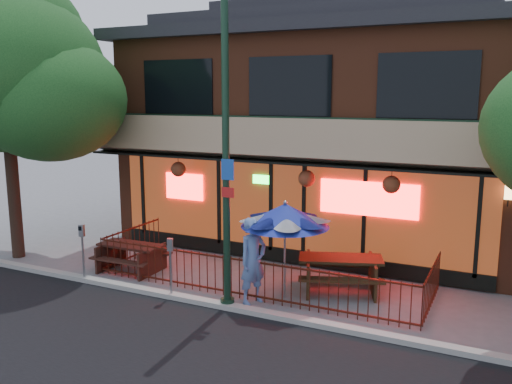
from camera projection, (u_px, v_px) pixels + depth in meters
ground at (236, 301)px, 12.74m from camera, size 80.00×80.00×0.00m
curb at (225, 306)px, 12.29m from camera, size 80.00×0.25×0.12m
restaurant_building at (333, 114)px, 18.30m from camera, size 12.96×9.49×8.05m
patio_fence at (245, 269)px, 13.07m from camera, size 8.44×2.62×1.00m
street_light at (226, 171)px, 11.81m from camera, size 0.43×0.32×7.00m
street_tree_left at (7, 62)px, 15.24m from camera, size 5.60×5.60×8.05m
picnic_table_left at (131, 253)px, 14.81m from camera, size 1.82×1.41×0.76m
picnic_table_right at (340, 269)px, 13.29m from camera, size 2.43×2.14×0.86m
patio_umbrella at (285, 215)px, 12.60m from camera, size 2.07×2.07×2.37m
pedestrian at (253, 261)px, 12.47m from camera, size 0.74×0.87×2.02m
parking_meter_near at (170, 258)px, 12.77m from camera, size 0.16×0.15×1.46m
parking_meter_far at (82, 243)px, 13.92m from camera, size 0.16×0.15×1.50m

